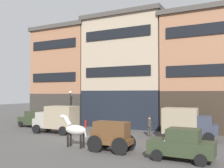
% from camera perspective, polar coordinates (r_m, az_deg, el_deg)
% --- Properties ---
extents(ground_plane, '(120.00, 120.00, 0.00)m').
position_cam_1_polar(ground_plane, '(22.53, -5.77, -11.91)').
color(ground_plane, '#4C4947').
extents(building_far_left, '(8.51, 6.02, 12.56)m').
position_cam_1_polar(building_far_left, '(35.39, -9.91, 2.01)').
color(building_far_left, '#38332D').
rests_on(building_far_left, ground_plane).
extents(building_center_left, '(9.87, 6.02, 13.04)m').
position_cam_1_polar(building_center_left, '(30.89, 3.30, 2.99)').
color(building_center_left, black).
rests_on(building_center_left, ground_plane).
extents(building_center_right, '(9.33, 6.02, 12.29)m').
position_cam_1_polar(building_center_right, '(28.41, 20.64, 2.80)').
color(building_center_right, '#33281E').
rests_on(building_center_right, ground_plane).
extents(cargo_wagon, '(2.93, 1.55, 1.98)m').
position_cam_1_polar(cargo_wagon, '(17.46, -0.26, -11.03)').
color(cargo_wagon, brown).
rests_on(cargo_wagon, ground_plane).
extents(draft_horse, '(2.35, 0.63, 2.30)m').
position_cam_1_polar(draft_horse, '(18.97, -8.30, -9.91)').
color(draft_horse, beige).
rests_on(draft_horse, ground_plane).
extents(delivery_truck_near, '(4.47, 2.42, 2.62)m').
position_cam_1_polar(delivery_truck_near, '(25.70, -12.12, -7.44)').
color(delivery_truck_near, gray).
rests_on(delivery_truck_near, ground_plane).
extents(delivery_truck_far, '(4.47, 2.42, 2.62)m').
position_cam_1_polar(delivery_truck_far, '(22.52, 16.35, -8.19)').
color(delivery_truck_far, '#333847').
rests_on(delivery_truck_far, ground_plane).
extents(sedan_dark, '(3.86, 2.20, 1.83)m').
position_cam_1_polar(sedan_dark, '(30.85, -16.89, -7.42)').
color(sedan_dark, '#2D3823').
rests_on(sedan_dark, ground_plane).
extents(sedan_parked_curb, '(3.72, 1.89, 1.83)m').
position_cam_1_polar(sedan_parked_curb, '(15.82, 15.19, -12.78)').
color(sedan_parked_curb, '#2D3823').
rests_on(sedan_parked_curb, ground_plane).
extents(pedestrian_officer, '(0.47, 0.47, 1.79)m').
position_cam_1_polar(pedestrian_officer, '(23.57, 8.29, -9.05)').
color(pedestrian_officer, '#38332D').
rests_on(pedestrian_officer, ground_plane).
extents(streetlamp_curbside, '(0.32, 0.32, 4.12)m').
position_cam_1_polar(streetlamp_curbside, '(30.44, -9.21, -4.24)').
color(streetlamp_curbside, black).
rests_on(streetlamp_curbside, ground_plane).
extents(fire_hydrant_curbside, '(0.24, 0.24, 0.83)m').
position_cam_1_polar(fire_hydrant_curbside, '(29.61, -5.88, -8.68)').
color(fire_hydrant_curbside, maroon).
rests_on(fire_hydrant_curbside, ground_plane).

